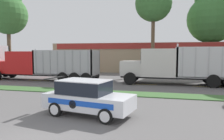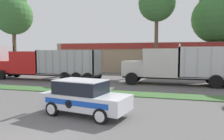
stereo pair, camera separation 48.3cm
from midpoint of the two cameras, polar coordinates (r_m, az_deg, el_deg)
grass_verge at (r=15.72m, az=-1.57°, el=-5.96°), size 120.00×1.77×0.06m
centre_line_3 at (r=23.89m, az=-19.17°, el=-2.61°), size 2.40×0.14×0.01m
centre_line_4 at (r=21.40m, az=-7.00°, el=-3.20°), size 2.40×0.14×0.01m
centre_line_5 at (r=20.09m, az=7.54°, el=-3.73°), size 2.40×0.14×0.01m
centre_line_6 at (r=20.20m, az=22.97°, el=-4.02°), size 2.40×0.14×0.01m
dump_truck_lead at (r=20.43m, az=14.66°, el=0.99°), size 11.15×2.62×3.66m
dump_truck_trail at (r=24.46m, az=-20.05°, el=1.18°), size 11.73×2.69×3.25m
rally_car at (r=10.34m, az=-7.78°, el=-7.02°), size 4.38×2.44×1.68m
store_building_backdrop at (r=36.12m, az=11.05°, el=3.33°), size 30.39×12.10×4.23m
tree_behind_left at (r=32.72m, az=24.22°, el=13.09°), size 6.38×6.38×12.10m
tree_behind_centre at (r=28.31m, az=10.28°, el=17.56°), size 4.47×4.47×12.23m
tree_behind_right at (r=37.56m, az=-25.91°, el=13.61°), size 5.80×5.80×12.85m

